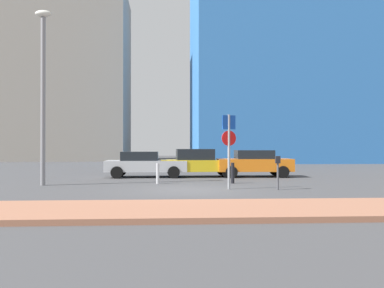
% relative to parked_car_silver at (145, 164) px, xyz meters
% --- Properties ---
extents(ground_plane, '(120.00, 120.00, 0.00)m').
position_rel_parked_car_silver_xyz_m(ground_plane, '(2.07, -6.80, -0.73)').
color(ground_plane, '#424244').
extents(sidewalk_brick, '(40.00, 3.16, 0.14)m').
position_rel_parked_car_silver_xyz_m(sidewalk_brick, '(2.07, -12.29, -0.66)').
color(sidewalk_brick, '#9E664C').
rests_on(sidewalk_brick, ground).
extents(parked_car_silver, '(4.39, 2.03, 1.40)m').
position_rel_parked_car_silver_xyz_m(parked_car_silver, '(0.00, 0.00, 0.00)').
color(parked_car_silver, '#B7BABF').
rests_on(parked_car_silver, ground).
extents(parked_car_yellow, '(4.30, 2.04, 1.54)m').
position_rel_parked_car_silver_xyz_m(parked_car_yellow, '(2.92, 0.02, 0.06)').
color(parked_car_yellow, gold).
rests_on(parked_car_yellow, ground).
extents(parked_car_orange, '(4.10, 2.07, 1.47)m').
position_rel_parked_car_silver_xyz_m(parked_car_orange, '(6.03, -0.10, 0.04)').
color(parked_car_orange, orange).
rests_on(parked_car_orange, ground).
extents(parking_sign_post, '(0.59, 0.19, 2.93)m').
position_rel_parked_car_silver_xyz_m(parking_sign_post, '(3.64, -6.59, 1.12)').
color(parking_sign_post, gray).
rests_on(parking_sign_post, ground).
extents(parking_meter, '(0.18, 0.14, 1.31)m').
position_rel_parked_car_silver_xyz_m(parking_meter, '(5.50, -6.96, 0.12)').
color(parking_meter, '#4C4C51').
rests_on(parking_meter, ground).
extents(street_lamp, '(0.70, 0.36, 7.57)m').
position_rel_parked_car_silver_xyz_m(street_lamp, '(-4.14, -4.55, 3.69)').
color(street_lamp, gray).
rests_on(street_lamp, ground).
extents(traffic_bollard_near, '(0.16, 0.16, 0.94)m').
position_rel_parked_car_silver_xyz_m(traffic_bollard_near, '(4.19, -4.08, -0.26)').
color(traffic_bollard_near, black).
rests_on(traffic_bollard_near, ground).
extents(traffic_bollard_mid, '(0.14, 0.14, 0.93)m').
position_rel_parked_car_silver_xyz_m(traffic_bollard_mid, '(0.79, -4.05, -0.27)').
color(traffic_bollard_mid, '#B7B7BC').
rests_on(traffic_bollard_mid, ground).
extents(building_colorful_midrise, '(19.35, 14.65, 22.25)m').
position_rel_parked_car_silver_xyz_m(building_colorful_midrise, '(13.87, 23.22, 10.39)').
color(building_colorful_midrise, '#3372BF').
rests_on(building_colorful_midrise, ground).
extents(building_under_construction, '(13.41, 10.00, 20.11)m').
position_rel_parked_car_silver_xyz_m(building_under_construction, '(-10.34, 28.45, 9.33)').
color(building_under_construction, gray).
rests_on(building_under_construction, ground).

